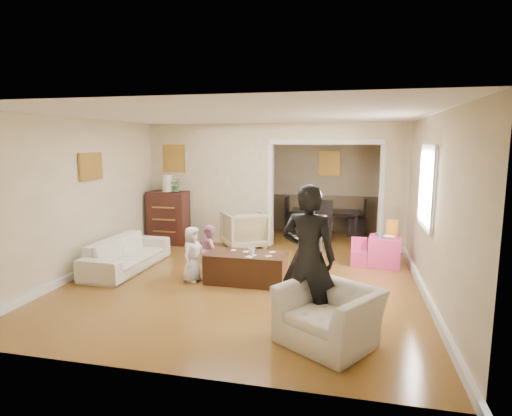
% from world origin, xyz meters
% --- Properties ---
extents(floor, '(7.00, 7.00, 0.00)m').
position_xyz_m(floor, '(0.00, 0.00, 0.00)').
color(floor, '#956026').
rests_on(floor, ground).
extents(partition_left, '(2.75, 0.18, 2.60)m').
position_xyz_m(partition_left, '(-1.38, 1.80, 1.30)').
color(partition_left, beige).
rests_on(partition_left, ground).
extents(partition_right, '(0.55, 0.18, 2.60)m').
position_xyz_m(partition_right, '(2.48, 1.80, 1.30)').
color(partition_right, beige).
rests_on(partition_right, ground).
extents(partition_header, '(2.22, 0.18, 0.35)m').
position_xyz_m(partition_header, '(1.10, 1.80, 2.42)').
color(partition_header, beige).
rests_on(partition_header, partition_right).
extents(window_pane, '(0.03, 0.95, 1.10)m').
position_xyz_m(window_pane, '(2.73, -0.40, 1.55)').
color(window_pane, white).
rests_on(window_pane, ground).
extents(framed_art_partition, '(0.45, 0.03, 0.55)m').
position_xyz_m(framed_art_partition, '(-2.20, 1.70, 1.85)').
color(framed_art_partition, brown).
rests_on(framed_art_partition, partition_left).
extents(framed_art_sofa_wall, '(0.03, 0.55, 0.40)m').
position_xyz_m(framed_art_sofa_wall, '(-2.71, -0.60, 1.80)').
color(framed_art_sofa_wall, brown).
extents(framed_art_alcove, '(0.45, 0.03, 0.55)m').
position_xyz_m(framed_art_alcove, '(1.10, 3.44, 1.70)').
color(framed_art_alcove, brown).
extents(sofa, '(0.78, 1.91, 0.55)m').
position_xyz_m(sofa, '(-2.16, -0.51, 0.28)').
color(sofa, beige).
rests_on(sofa, ground).
extents(armchair_back, '(1.16, 1.17, 0.78)m').
position_xyz_m(armchair_back, '(-0.52, 1.39, 0.39)').
color(armchair_back, tan).
rests_on(armchair_back, ground).
extents(armchair_front, '(1.29, 1.26, 0.64)m').
position_xyz_m(armchair_front, '(1.44, -2.52, 0.32)').
color(armchair_front, beige).
rests_on(armchair_front, ground).
extents(dresser, '(0.84, 0.47, 1.15)m').
position_xyz_m(dresser, '(-2.24, 1.40, 0.58)').
color(dresser, black).
rests_on(dresser, ground).
extents(table_lamp, '(0.22, 0.22, 0.36)m').
position_xyz_m(table_lamp, '(-2.24, 1.40, 1.33)').
color(table_lamp, beige).
rests_on(table_lamp, dresser).
extents(potted_plant, '(0.26, 0.22, 0.29)m').
position_xyz_m(potted_plant, '(-2.04, 1.40, 1.29)').
color(potted_plant, '#35682E').
rests_on(potted_plant, dresser).
extents(coffee_table, '(1.25, 0.63, 0.47)m').
position_xyz_m(coffee_table, '(0.05, -0.73, 0.24)').
color(coffee_table, '#371A11').
rests_on(coffee_table, ground).
extents(coffee_cup, '(0.11, 0.11, 0.10)m').
position_xyz_m(coffee_cup, '(0.15, -0.78, 0.52)').
color(coffee_cup, silver).
rests_on(coffee_cup, coffee_table).
extents(play_table, '(0.60, 0.60, 0.53)m').
position_xyz_m(play_table, '(2.26, 0.68, 0.26)').
color(play_table, '#DD3A86').
rests_on(play_table, ground).
extents(cereal_box, '(0.21, 0.09, 0.30)m').
position_xyz_m(cereal_box, '(2.38, 0.78, 0.68)').
color(cereal_box, yellow).
rests_on(cereal_box, play_table).
extents(cyan_cup, '(0.08, 0.08, 0.08)m').
position_xyz_m(cyan_cup, '(2.16, 0.63, 0.57)').
color(cyan_cup, '#279CC5').
rests_on(cyan_cup, play_table).
extents(toy_block, '(0.09, 0.08, 0.05)m').
position_xyz_m(toy_block, '(2.14, 0.80, 0.55)').
color(toy_block, red).
rests_on(toy_block, play_table).
extents(play_bowl, '(0.23, 0.23, 0.05)m').
position_xyz_m(play_bowl, '(2.31, 0.56, 0.55)').
color(play_bowl, white).
rests_on(play_bowl, play_table).
extents(dining_table, '(1.69, 0.98, 0.58)m').
position_xyz_m(dining_table, '(1.05, 3.12, 0.29)').
color(dining_table, black).
rests_on(dining_table, ground).
extents(adult_person, '(0.69, 0.50, 1.74)m').
position_xyz_m(adult_person, '(1.17, -2.21, 0.87)').
color(adult_person, black).
rests_on(adult_person, ground).
extents(child_kneel_a, '(0.35, 0.48, 0.89)m').
position_xyz_m(child_kneel_a, '(-0.80, -0.88, 0.44)').
color(child_kneel_a, silver).
rests_on(child_kneel_a, ground).
extents(child_kneel_b, '(0.44, 0.49, 0.84)m').
position_xyz_m(child_kneel_b, '(-0.65, -0.43, 0.42)').
color(child_kneel_b, pink).
rests_on(child_kneel_b, ground).
extents(child_toddler, '(0.51, 0.48, 0.85)m').
position_xyz_m(child_toddler, '(1.10, 0.02, 0.42)').
color(child_toddler, black).
rests_on(child_toddler, ground).
extents(craft_papers, '(0.73, 0.48, 0.00)m').
position_xyz_m(craft_papers, '(0.18, -0.73, 0.47)').
color(craft_papers, white).
rests_on(craft_papers, coffee_table).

